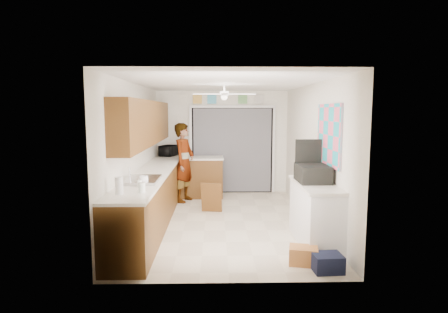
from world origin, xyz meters
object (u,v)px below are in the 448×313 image
object	(u,v)px
navy_crate	(327,263)
dog	(213,196)
microwave	(169,151)
cardboard_box	(303,255)
cup	(144,179)
man	(184,163)
paper_towel_roll	(119,186)
suitcase	(313,173)

from	to	relation	value
navy_crate	dog	size ratio (longest dim) A/B	0.64
microwave	dog	size ratio (longest dim) A/B	0.82
microwave	cardboard_box	bearing A→B (deg)	-132.32
cup	microwave	bearing A→B (deg)	90.75
microwave	cup	xyz separation A→B (m)	(0.04, -3.40, -0.07)
cup	man	world-z (taller)	man
paper_towel_roll	cardboard_box	size ratio (longest dim) A/B	0.62
microwave	man	distance (m)	0.84
suitcase	dog	world-z (taller)	suitcase
navy_crate	man	size ratio (longest dim) A/B	0.21
suitcase	cardboard_box	distance (m)	1.33
paper_towel_roll	cardboard_box	xyz separation A→B (m)	(2.41, -0.07, -0.94)
suitcase	cardboard_box	xyz separation A→B (m)	(-0.32, -0.87, -0.95)
man	dog	size ratio (longest dim) A/B	3.09
cardboard_box	man	xyz separation A→B (m)	(-1.86, 3.52, 0.76)
paper_towel_roll	dog	world-z (taller)	paper_towel_roll
microwave	suitcase	size ratio (longest dim) A/B	0.77
man	cup	bearing A→B (deg)	-167.76
suitcase	cardboard_box	bearing A→B (deg)	-110.39
paper_towel_roll	microwave	bearing A→B (deg)	88.25
cardboard_box	dog	world-z (taller)	dog
cup	dog	distance (m)	2.55
paper_towel_roll	navy_crate	size ratio (longest dim) A/B	0.63
navy_crate	man	bearing A→B (deg)	119.40
microwave	paper_towel_roll	size ratio (longest dim) A/B	2.04
cup	paper_towel_roll	xyz separation A→B (m)	(-0.17, -0.75, 0.06)
paper_towel_roll	dog	xyz separation A→B (m)	(1.20, 2.96, -0.83)
cup	man	bearing A→B (deg)	81.99
suitcase	man	distance (m)	3.44
paper_towel_roll	cup	bearing A→B (deg)	77.19
microwave	cardboard_box	distance (m)	4.89
cardboard_box	suitcase	bearing A→B (deg)	69.82
cup	dog	xyz separation A→B (m)	(1.03, 2.21, -0.77)
navy_crate	suitcase	bearing A→B (deg)	86.37
cup	cardboard_box	distance (m)	2.54
paper_towel_roll	man	xyz separation A→B (m)	(0.55, 3.45, -0.18)
microwave	man	size ratio (longest dim) A/B	0.27
cup	man	xyz separation A→B (m)	(0.38, 2.70, -0.12)
navy_crate	paper_towel_roll	bearing A→B (deg)	173.62
cardboard_box	dog	distance (m)	3.26
cardboard_box	microwave	bearing A→B (deg)	118.47
navy_crate	dog	bearing A→B (deg)	114.18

